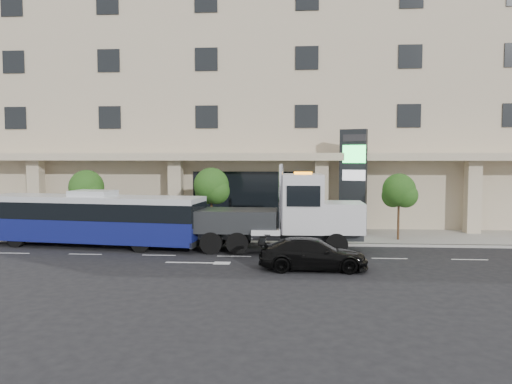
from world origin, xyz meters
TOP-DOWN VIEW (x-y plane):
  - ground at (0.00, 0.00)m, footprint 120.00×120.00m
  - sidewalk at (0.00, 5.00)m, footprint 120.00×6.00m
  - curb at (0.00, 2.00)m, footprint 120.00×0.30m
  - convention_center at (-0.00, 15.42)m, footprint 60.00×17.60m
  - tree_left at (-9.97, 3.59)m, footprint 2.27×2.20m
  - tree_mid at (-1.97, 3.59)m, footprint 2.28×2.20m
  - tree_right at (9.53, 3.59)m, footprint 2.10×2.00m
  - city_bus at (-8.44, 0.81)m, footprint 13.11×4.44m
  - tow_truck at (2.67, 0.18)m, footprint 10.50×2.72m
  - black_sedan at (3.98, -4.26)m, footprint 5.04×2.09m
  - signage_pylon at (6.97, 5.52)m, footprint 1.80×1.17m

SIDE VIEW (x-z plane):
  - ground at x=0.00m, z-range 0.00..0.00m
  - sidewalk at x=0.00m, z-range 0.00..0.15m
  - curb at x=0.00m, z-range 0.00..0.15m
  - black_sedan at x=3.98m, z-range 0.00..1.46m
  - city_bus at x=-8.44m, z-range 0.03..3.29m
  - tow_truck at x=2.67m, z-range -0.43..4.37m
  - tree_right at x=9.53m, z-range 1.01..5.06m
  - tree_left at x=-9.97m, z-range 1.00..5.22m
  - tree_mid at x=-1.97m, z-range 1.07..5.45m
  - signage_pylon at x=6.97m, z-range 0.20..7.01m
  - convention_center at x=0.00m, z-range -0.03..19.97m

